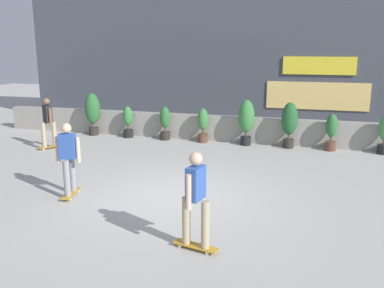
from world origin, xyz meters
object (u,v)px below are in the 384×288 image
at_px(potted_plant_2, 165,122).
at_px(skater_by_wall_right, 196,197).
at_px(potted_plant_3, 203,124).
at_px(potted_plant_4, 246,119).
at_px(potted_plant_0, 93,111).
at_px(potted_plant_6, 331,131).
at_px(potted_plant_1, 128,121).
at_px(potted_plant_5, 289,121).
at_px(skater_mid_plaza, 48,121).
at_px(skater_by_wall_left, 68,156).

height_order(potted_plant_2, skater_by_wall_right, skater_by_wall_right).
bearing_deg(potted_plant_3, potted_plant_4, -0.00).
xyz_separation_m(potted_plant_0, potted_plant_6, (8.70, 0.00, -0.30)).
bearing_deg(potted_plant_1, potted_plant_4, -0.00).
bearing_deg(skater_by_wall_right, potted_plant_4, 93.07).
xyz_separation_m(potted_plant_1, potted_plant_5, (5.89, -0.00, 0.29)).
bearing_deg(potted_plant_1, skater_mid_plaza, -126.83).
height_order(potted_plant_4, potted_plant_5, potted_plant_4).
distance_m(potted_plant_6, skater_by_wall_right, 8.17).
relative_size(potted_plant_2, skater_mid_plaza, 0.72).
xyz_separation_m(potted_plant_1, potted_plant_6, (7.24, -0.00, 0.04)).
height_order(potted_plant_0, potted_plant_1, potted_plant_0).
relative_size(potted_plant_0, skater_mid_plaza, 0.95).
bearing_deg(potted_plant_3, potted_plant_5, 0.00).
bearing_deg(potted_plant_2, potted_plant_6, 0.00).
xyz_separation_m(potted_plant_2, skater_mid_plaza, (-3.25, -2.36, 0.29)).
relative_size(potted_plant_2, skater_by_wall_left, 0.72).
xyz_separation_m(potted_plant_0, potted_plant_5, (7.35, 0.00, -0.05)).
bearing_deg(potted_plant_3, potted_plant_2, 180.00).
relative_size(potted_plant_0, potted_plant_2, 1.32).
xyz_separation_m(potted_plant_3, skater_mid_plaza, (-4.67, -2.36, 0.29)).
relative_size(potted_plant_6, skater_by_wall_right, 0.72).
relative_size(potted_plant_3, skater_by_wall_left, 0.72).
distance_m(potted_plant_3, potted_plant_5, 3.00).
height_order(potted_plant_5, skater_mid_plaza, skater_mid_plaza).
distance_m(potted_plant_3, skater_by_wall_left, 6.35).
height_order(potted_plant_4, potted_plant_6, potted_plant_4).
height_order(potted_plant_3, skater_by_wall_right, skater_by_wall_right).
bearing_deg(skater_mid_plaza, potted_plant_5, 17.14).
relative_size(skater_mid_plaza, skater_by_wall_left, 1.00).
distance_m(skater_mid_plaza, skater_by_wall_left, 4.97).
bearing_deg(potted_plant_2, skater_by_wall_right, -66.57).
relative_size(potted_plant_0, skater_by_wall_right, 0.95).
xyz_separation_m(potted_plant_0, skater_mid_plaza, (-0.31, -2.36, -0.01)).
xyz_separation_m(potted_plant_3, potted_plant_4, (1.54, -0.00, 0.27)).
relative_size(potted_plant_1, potted_plant_5, 0.76).
bearing_deg(potted_plant_6, potted_plant_0, 180.00).
distance_m(potted_plant_2, potted_plant_5, 4.42).
height_order(potted_plant_2, potted_plant_5, potted_plant_5).
bearing_deg(skater_by_wall_left, potted_plant_3, 76.53).
height_order(skater_mid_plaza, skater_by_wall_right, same).
distance_m(potted_plant_5, potted_plant_6, 1.37).
bearing_deg(potted_plant_4, potted_plant_1, 180.00).
relative_size(potted_plant_5, potted_plant_6, 1.26).
relative_size(potted_plant_0, potted_plant_5, 1.05).
xyz_separation_m(skater_by_wall_right, skater_by_wall_left, (-3.44, 1.65, 0.00)).
relative_size(potted_plant_1, skater_by_wall_left, 0.69).
distance_m(potted_plant_1, potted_plant_5, 5.90).
distance_m(skater_mid_plaza, skater_by_wall_right, 8.59).
height_order(potted_plant_1, skater_by_wall_right, skater_by_wall_right).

